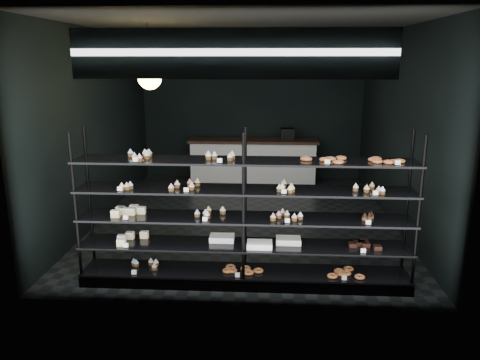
# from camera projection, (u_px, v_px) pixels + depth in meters

# --- Properties ---
(room) EXTENTS (5.01, 6.01, 3.20)m
(room) POSITION_uv_depth(u_px,v_px,m) (246.00, 127.00, 7.79)
(room) COLOR black
(room) RESTS_ON ground
(display_shelf) EXTENTS (4.00, 0.50, 1.91)m
(display_shelf) POSITION_uv_depth(u_px,v_px,m) (242.00, 235.00, 5.66)
(display_shelf) COLOR black
(display_shelf) RESTS_ON room
(signage) EXTENTS (3.30, 0.05, 0.50)m
(signage) POSITION_uv_depth(u_px,v_px,m) (233.00, 54.00, 4.68)
(signage) COLOR #0D1342
(signage) RESTS_ON room
(pendant_lamp) EXTENTS (0.33, 0.33, 0.89)m
(pendant_lamp) POSITION_uv_depth(u_px,v_px,m) (150.00, 78.00, 6.50)
(pendant_lamp) COLOR black
(pendant_lamp) RESTS_ON room
(service_counter) EXTENTS (2.85, 0.65, 1.23)m
(service_counter) POSITION_uv_depth(u_px,v_px,m) (254.00, 160.00, 10.48)
(service_counter) COLOR silver
(service_counter) RESTS_ON room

